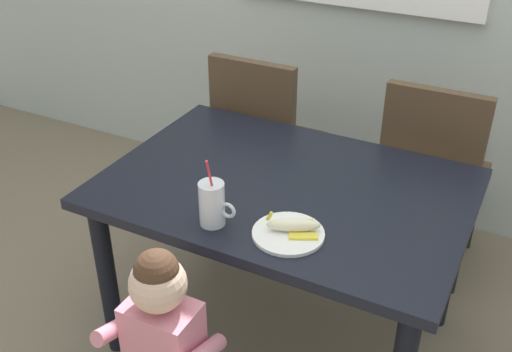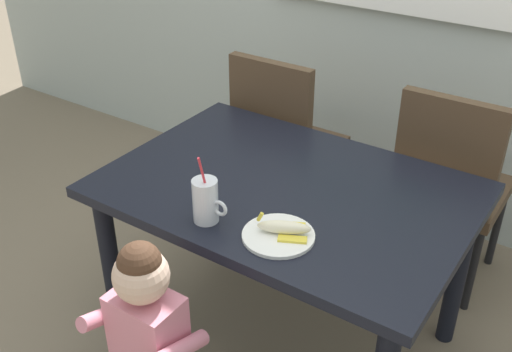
% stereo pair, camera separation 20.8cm
% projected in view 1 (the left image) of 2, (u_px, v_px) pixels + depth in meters
% --- Properties ---
extents(ground_plane, '(24.00, 24.00, 0.00)m').
position_uv_depth(ground_plane, '(281.00, 333.00, 2.54)').
color(ground_plane, '#7A6B56').
extents(dining_table, '(1.29, 0.90, 0.74)m').
position_uv_depth(dining_table, '(285.00, 208.00, 2.21)').
color(dining_table, black).
rests_on(dining_table, ground).
extents(dining_chair_left, '(0.44, 0.45, 0.96)m').
position_uv_depth(dining_chair_left, '(263.00, 136.00, 2.92)').
color(dining_chair_left, '#4C3826').
rests_on(dining_chair_left, ground).
extents(dining_chair_right, '(0.44, 0.45, 0.96)m').
position_uv_depth(dining_chair_right, '(432.00, 169.00, 2.64)').
color(dining_chair_right, '#4C3826').
rests_on(dining_chair_right, ground).
extents(toddler_standing, '(0.33, 0.24, 0.84)m').
position_uv_depth(toddler_standing, '(163.00, 335.00, 1.81)').
color(toddler_standing, '#3F4760').
rests_on(toddler_standing, ground).
extents(milk_cup, '(0.13, 0.08, 0.25)m').
position_uv_depth(milk_cup, '(212.00, 206.00, 1.91)').
color(milk_cup, silver).
rests_on(milk_cup, dining_table).
extents(snack_plate, '(0.23, 0.23, 0.01)m').
position_uv_depth(snack_plate, '(288.00, 234.00, 1.89)').
color(snack_plate, white).
rests_on(snack_plate, dining_table).
extents(peeled_banana, '(0.18, 0.13, 0.07)m').
position_uv_depth(peeled_banana, '(294.00, 226.00, 1.88)').
color(peeled_banana, '#F4EAC6').
rests_on(peeled_banana, snack_plate).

